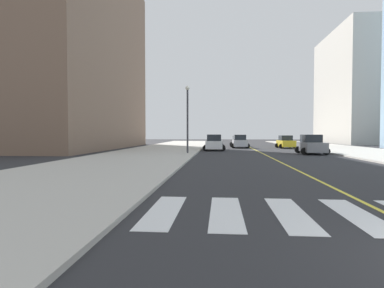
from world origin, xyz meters
The scene contains 10 objects.
sidewalk_kerb_west centered at (-12.20, 20.00, 0.07)m, with size 10.00×120.00×0.15m, color #B2ADA3.
lane_divider_paint centered at (0.00, 40.00, 0.01)m, with size 0.16×80.00×0.01m, color yellow.
parking_garage_concrete centered at (28.39, 67.84, 12.14)m, with size 18.00×24.00×24.28m, color #B2ADA3.
low_rise_brick_west centered at (-27.39, 40.51, 13.90)m, with size 16.00×32.00×27.81m, color brown.
car_gray_nearest centered at (5.17, 30.25, 0.98)m, with size 2.96×4.72×2.10m.
car_black_second centered at (-1.72, 50.03, 0.84)m, with size 2.63×4.10×1.79m.
car_white_third centered at (-5.47, 36.23, 0.97)m, with size 2.92×4.66×2.08m.
car_yellow_fourth centered at (5.13, 43.61, 0.89)m, with size 2.80×4.36×1.91m.
car_silver_fifth centered at (-1.72, 43.98, 0.94)m, with size 2.89×4.56×2.01m.
street_lamp centered at (-8.15, 28.49, 4.36)m, with size 0.44×0.44×7.10m.
Camera 1 is at (-4.67, -5.07, 2.27)m, focal length 29.70 mm.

